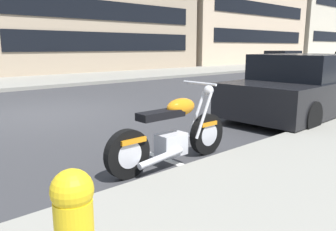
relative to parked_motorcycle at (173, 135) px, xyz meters
The scene contains 9 objects.
ground_plane 4.69m from the parked_motorcycle, 89.23° to the left, with size 260.00×260.00×0.00m, color #333335.
sidewalk_far_curb 17.11m from the parked_motorcycle, 45.16° to the left, with size 120.00×5.00×0.14m, color gray.
parking_stall_stripe 0.53m from the parked_motorcycle, 78.57° to the left, with size 0.12×2.20×0.01m, color silver.
parked_motorcycle is the anchor object (origin of this frame).
parked_car_mid_block 4.45m from the parked_motorcycle, ahead, with size 4.23×2.02×1.44m.
car_opposite_curb 20.24m from the parked_motorcycle, 25.79° to the left, with size 4.14×2.05×1.35m.
townhouse_near_left 21.73m from the parked_motorcycle, 67.34° to the left, with size 14.83×10.68×8.65m.
townhouse_corner_block 31.82m from the parked_motorcycle, 39.27° to the left, with size 15.94×10.93×11.51m.
townhouse_behind_pole 44.22m from the parked_motorcycle, 25.58° to the left, with size 12.46×9.06×12.76m.
Camera 1 is at (-3.06, -7.93, 1.59)m, focal length 35.95 mm.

